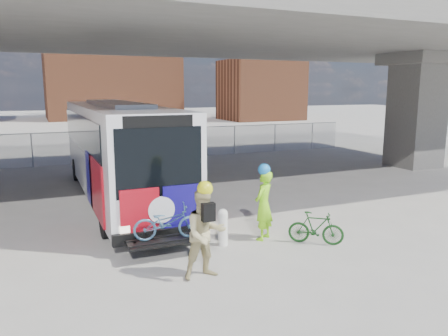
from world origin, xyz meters
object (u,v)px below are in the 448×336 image
bus (117,144)px  cyclist_hivis (264,203)px  bike_parked (316,228)px  cyclist_tan (205,233)px  bollard (223,226)px

bus → cyclist_hivis: 7.02m
bike_parked → cyclist_tan: bearing=141.7°
bollard → cyclist_hivis: size_ratio=0.47×
bollard → cyclist_tan: bearing=-124.3°
bus → cyclist_hivis: (2.84, -6.33, -1.07)m
cyclist_hivis → cyclist_tan: size_ratio=0.98×
cyclist_hivis → bus: bearing=-102.7°
cyclist_tan → bollard: bearing=54.7°
cyclist_tan → bike_parked: 3.65m
bus → cyclist_tan: (0.45, -8.03, -1.07)m
bollard → cyclist_tan: (-1.16, -1.70, 0.50)m
cyclist_tan → bike_parked: bearing=11.6°
bus → bike_parked: 8.41m
cyclist_hivis → cyclist_tan: cyclist_tan is taller
bollard → bus: bearing=104.2°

